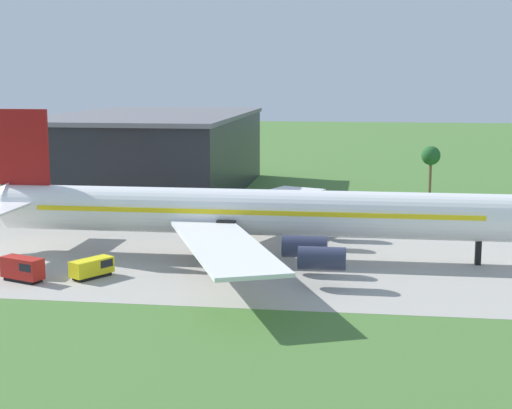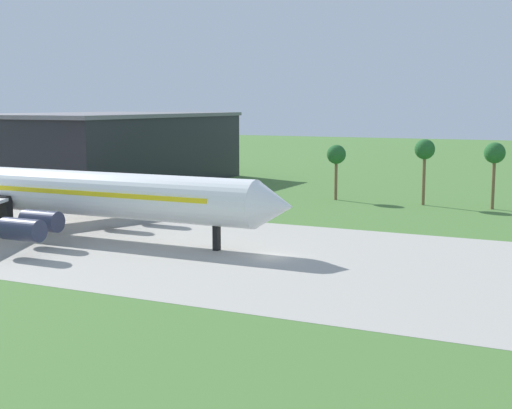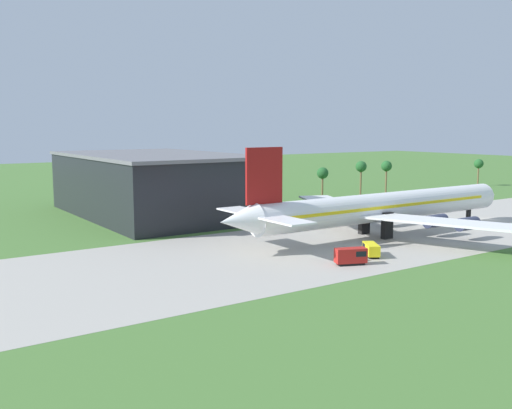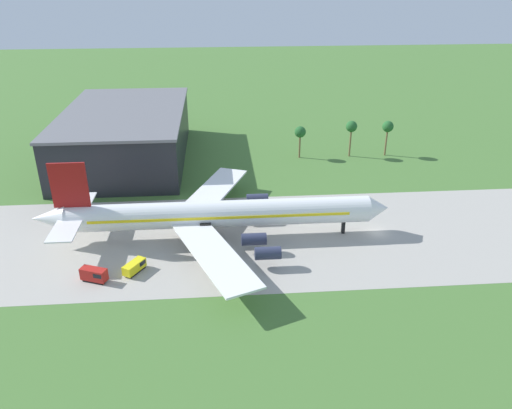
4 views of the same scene
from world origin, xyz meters
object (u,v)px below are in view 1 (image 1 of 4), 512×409
(jet_airliner, at_px, (246,212))
(fuel_truck, at_px, (93,267))
(terminal_building, at_px, (152,153))
(baggage_tug, at_px, (23,269))

(jet_airliner, xyz_separation_m, fuel_truck, (-16.33, -12.79, -4.77))
(fuel_truck, bearing_deg, jet_airliner, 38.07)
(fuel_truck, distance_m, terminal_building, 68.34)
(jet_airliner, relative_size, fuel_truck, 14.40)
(jet_airliner, xyz_separation_m, baggage_tug, (-23.72, -15.60, -4.50))
(baggage_tug, relative_size, fuel_truck, 1.01)
(fuel_truck, xyz_separation_m, terminal_building, (-11.24, 67.07, 6.75))
(baggage_tug, distance_m, terminal_building, 70.28)
(terminal_building, bearing_deg, baggage_tug, -86.84)
(baggage_tug, bearing_deg, terminal_building, 93.16)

